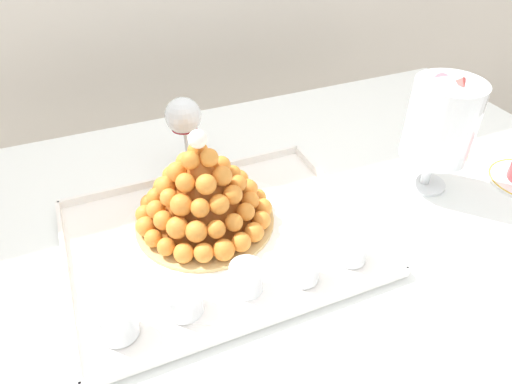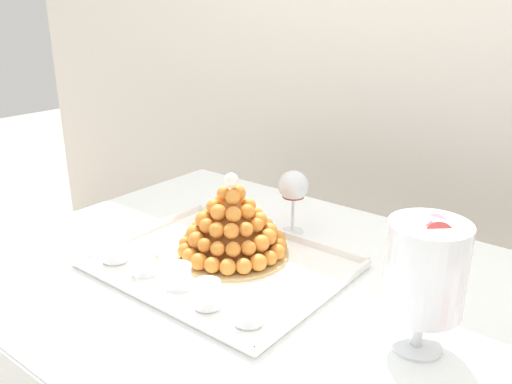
{
  "view_description": "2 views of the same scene",
  "coord_description": "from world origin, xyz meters",
  "px_view_note": "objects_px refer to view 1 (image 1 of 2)",
  "views": [
    {
      "loc": [
        -0.36,
        -0.64,
        1.41
      ],
      "look_at": [
        -0.11,
        -0.04,
        0.9
      ],
      "focal_mm": 31.83,
      "sensor_mm": 36.0,
      "label": 1
    },
    {
      "loc": [
        0.59,
        -0.85,
        1.4
      ],
      "look_at": [
        -0.13,
        0.05,
        0.98
      ],
      "focal_mm": 37.1,
      "sensor_mm": 36.0,
      "label": 2
    }
  ],
  "objects_px": {
    "dessert_cup_mid_left": "(184,300)",
    "dessert_cup_left": "(117,322)",
    "croquembouche": "(202,191)",
    "serving_tray": "(219,239)",
    "dessert_cup_centre": "(246,278)",
    "dessert_cup_mid_right": "(304,267)",
    "macaron_goblet": "(441,122)",
    "wine_glass": "(183,118)",
    "dessert_cup_right": "(352,249)"
  },
  "relations": [
    {
      "from": "dessert_cup_mid_left",
      "to": "croquembouche",
      "type": "bearing_deg",
      "value": 63.48
    },
    {
      "from": "dessert_cup_mid_right",
      "to": "macaron_goblet",
      "type": "distance_m",
      "value": 0.43
    },
    {
      "from": "serving_tray",
      "to": "wine_glass",
      "type": "xyz_separation_m",
      "value": [
        0.02,
        0.27,
        0.12
      ]
    },
    {
      "from": "serving_tray",
      "to": "dessert_cup_left",
      "type": "relative_size",
      "value": 9.27
    },
    {
      "from": "croquembouche",
      "to": "dessert_cup_mid_right",
      "type": "relative_size",
      "value": 4.98
    },
    {
      "from": "dessert_cup_centre",
      "to": "dessert_cup_right",
      "type": "distance_m",
      "value": 0.2
    },
    {
      "from": "dessert_cup_left",
      "to": "macaron_goblet",
      "type": "height_order",
      "value": "macaron_goblet"
    },
    {
      "from": "croquembouche",
      "to": "serving_tray",
      "type": "bearing_deg",
      "value": -80.04
    },
    {
      "from": "dessert_cup_mid_left",
      "to": "dessert_cup_right",
      "type": "relative_size",
      "value": 1.14
    },
    {
      "from": "dessert_cup_mid_left",
      "to": "dessert_cup_centre",
      "type": "distance_m",
      "value": 0.11
    },
    {
      "from": "macaron_goblet",
      "to": "wine_glass",
      "type": "height_order",
      "value": "macaron_goblet"
    },
    {
      "from": "dessert_cup_mid_right",
      "to": "macaron_goblet",
      "type": "xyz_separation_m",
      "value": [
        0.38,
        0.15,
        0.13
      ]
    },
    {
      "from": "serving_tray",
      "to": "macaron_goblet",
      "type": "distance_m",
      "value": 0.51
    },
    {
      "from": "serving_tray",
      "to": "macaron_goblet",
      "type": "bearing_deg",
      "value": -0.77
    },
    {
      "from": "dessert_cup_right",
      "to": "macaron_goblet",
      "type": "bearing_deg",
      "value": 26.14
    },
    {
      "from": "macaron_goblet",
      "to": "croquembouche",
      "type": "bearing_deg",
      "value": 172.91
    },
    {
      "from": "croquembouche",
      "to": "dessert_cup_mid_left",
      "type": "distance_m",
      "value": 0.22
    },
    {
      "from": "dessert_cup_centre",
      "to": "wine_glass",
      "type": "height_order",
      "value": "wine_glass"
    },
    {
      "from": "dessert_cup_mid_right",
      "to": "macaron_goblet",
      "type": "height_order",
      "value": "macaron_goblet"
    },
    {
      "from": "serving_tray",
      "to": "dessert_cup_right",
      "type": "height_order",
      "value": "dessert_cup_right"
    },
    {
      "from": "dessert_cup_mid_right",
      "to": "dessert_cup_right",
      "type": "height_order",
      "value": "dessert_cup_mid_right"
    },
    {
      "from": "dessert_cup_mid_right",
      "to": "dessert_cup_right",
      "type": "bearing_deg",
      "value": 4.0
    },
    {
      "from": "croquembouche",
      "to": "dessert_cup_centre",
      "type": "relative_size",
      "value": 4.82
    },
    {
      "from": "dessert_cup_centre",
      "to": "dessert_cup_mid_right",
      "type": "height_order",
      "value": "dessert_cup_mid_right"
    },
    {
      "from": "dessert_cup_left",
      "to": "macaron_goblet",
      "type": "relative_size",
      "value": 0.23
    },
    {
      "from": "serving_tray",
      "to": "macaron_goblet",
      "type": "height_order",
      "value": "macaron_goblet"
    },
    {
      "from": "macaron_goblet",
      "to": "dessert_cup_mid_left",
      "type": "bearing_deg",
      "value": -167.55
    },
    {
      "from": "dessert_cup_left",
      "to": "macaron_goblet",
      "type": "distance_m",
      "value": 0.72
    },
    {
      "from": "dessert_cup_left",
      "to": "dessert_cup_centre",
      "type": "distance_m",
      "value": 0.22
    },
    {
      "from": "dessert_cup_mid_left",
      "to": "macaron_goblet",
      "type": "bearing_deg",
      "value": 12.45
    },
    {
      "from": "croquembouche",
      "to": "wine_glass",
      "type": "height_order",
      "value": "croquembouche"
    },
    {
      "from": "dessert_cup_mid_right",
      "to": "wine_glass",
      "type": "height_order",
      "value": "wine_glass"
    },
    {
      "from": "croquembouche",
      "to": "dessert_cup_right",
      "type": "distance_m",
      "value": 0.3
    },
    {
      "from": "wine_glass",
      "to": "macaron_goblet",
      "type": "bearing_deg",
      "value": -30.73
    },
    {
      "from": "dessert_cup_centre",
      "to": "dessert_cup_mid_right",
      "type": "relative_size",
      "value": 1.03
    },
    {
      "from": "serving_tray",
      "to": "wine_glass",
      "type": "distance_m",
      "value": 0.3
    },
    {
      "from": "serving_tray",
      "to": "croquembouche",
      "type": "bearing_deg",
      "value": 99.96
    },
    {
      "from": "serving_tray",
      "to": "wine_glass",
      "type": "relative_size",
      "value": 3.23
    },
    {
      "from": "croquembouche",
      "to": "wine_glass",
      "type": "bearing_deg",
      "value": 82.81
    },
    {
      "from": "wine_glass",
      "to": "serving_tray",
      "type": "bearing_deg",
      "value": -93.72
    },
    {
      "from": "dessert_cup_mid_right",
      "to": "dessert_cup_right",
      "type": "distance_m",
      "value": 0.1
    },
    {
      "from": "croquembouche",
      "to": "dessert_cup_centre",
      "type": "bearing_deg",
      "value": -86.03
    },
    {
      "from": "wine_glass",
      "to": "croquembouche",
      "type": "bearing_deg",
      "value": -97.19
    },
    {
      "from": "croquembouche",
      "to": "macaron_goblet",
      "type": "bearing_deg",
      "value": -7.09
    },
    {
      "from": "dessert_cup_left",
      "to": "macaron_goblet",
      "type": "bearing_deg",
      "value": 10.97
    },
    {
      "from": "dessert_cup_mid_left",
      "to": "dessert_cup_left",
      "type": "bearing_deg",
      "value": -177.62
    },
    {
      "from": "serving_tray",
      "to": "dessert_cup_right",
      "type": "distance_m",
      "value": 0.25
    },
    {
      "from": "serving_tray",
      "to": "dessert_cup_mid_right",
      "type": "xyz_separation_m",
      "value": [
        0.1,
        -0.15,
        0.03
      ]
    },
    {
      "from": "dessert_cup_mid_right",
      "to": "serving_tray",
      "type": "bearing_deg",
      "value": 124.23
    },
    {
      "from": "dessert_cup_mid_left",
      "to": "wine_glass",
      "type": "bearing_deg",
      "value": 73.23
    }
  ]
}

